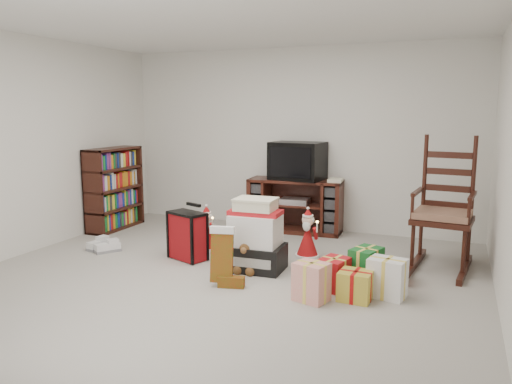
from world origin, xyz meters
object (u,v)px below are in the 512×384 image
gift_pile (256,239)px  sneaker_pair (103,246)px  rocking_chair (442,222)px  santa_figurine (308,239)px  gift_cluster (359,277)px  tv_stand (295,205)px  red_suitcase (187,236)px  teddy_bear (247,258)px  crt_television (297,161)px  mrs_claus_figurine (207,233)px  bookshelf (114,190)px

gift_pile → sneaker_pair: 1.97m
rocking_chair → santa_figurine: 1.45m
gift_cluster → rocking_chair: bearing=57.9°
tv_stand → red_suitcase: size_ratio=2.04×
gift_cluster → teddy_bear: bearing=173.8°
santa_figurine → crt_television: 1.45m
red_suitcase → mrs_claus_figurine: red_suitcase is taller
gift_pile → mrs_claus_figurine: (-0.81, 0.46, -0.12)m
red_suitcase → gift_cluster: red_suitcase is taller
rocking_chair → mrs_claus_figurine: size_ratio=2.69×
rocking_chair → santa_figurine: size_ratio=2.55×
mrs_claus_figurine → crt_television: size_ratio=0.73×
gift_cluster → tv_stand: bearing=122.2°
bookshelf → santa_figurine: size_ratio=2.00×
tv_stand → gift_cluster: tv_stand is taller
bookshelf → mrs_claus_figurine: 1.81m
red_suitcase → crt_television: 1.99m
bookshelf → tv_stand: bearing=18.1°
red_suitcase → bookshelf: bearing=172.0°
mrs_claus_figurine → red_suitcase: bearing=-92.2°
teddy_bear → gift_pile: bearing=68.9°
bookshelf → mrs_claus_figurine: bookshelf is taller
santa_figurine → mrs_claus_figurine: 1.21m
sneaker_pair → gift_cluster: bearing=14.4°
bookshelf → gift_pile: 2.71m
rocking_chair → gift_cluster: (-0.67, -1.06, -0.35)m
crt_television → tv_stand: bearing=-148.6°
mrs_claus_figurine → bookshelf: bearing=163.7°
sneaker_pair → crt_television: crt_television is taller
santa_figurine → mrs_claus_figurine: bearing=-172.5°
teddy_bear → crt_television: size_ratio=0.47×
sneaker_pair → gift_cluster: size_ratio=0.35×
sneaker_pair → santa_figurine: bearing=33.9°
gift_pile → rocking_chair: bearing=22.1°
tv_stand → mrs_claus_figurine: 1.46m
gift_pile → gift_cluster: bearing=-14.7°
gift_cluster → crt_television: bearing=121.6°
tv_stand → sneaker_pair: tv_stand is taller
red_suitcase → santa_figurine: red_suitcase is taller
tv_stand → sneaker_pair: (-1.82, -1.77, -0.31)m
teddy_bear → crt_television: 2.04m
rocking_chair → sneaker_pair: (-3.74, -0.85, -0.44)m
crt_television → sneaker_pair: bearing=-129.3°
gift_pile → gift_cluster: gift_pile is taller
rocking_chair → sneaker_pair: 3.86m
tv_stand → gift_pile: 1.75m
bookshelf → gift_cluster: 3.86m
rocking_chair → mrs_claus_figurine: rocking_chair is taller
tv_stand → rocking_chair: 2.13m
bookshelf → santa_figurine: 2.94m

